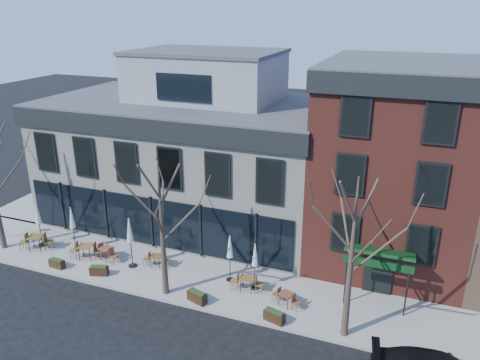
% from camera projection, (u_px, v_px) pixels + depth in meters
% --- Properties ---
extents(ground, '(120.00, 120.00, 0.00)m').
position_uv_depth(ground, '(154.00, 250.00, 28.29)').
color(ground, black).
rests_on(ground, ground).
extents(sidewalk_front, '(33.50, 4.70, 0.15)m').
position_uv_depth(sidewalk_front, '(186.00, 277.00, 25.29)').
color(sidewalk_front, gray).
rests_on(sidewalk_front, ground).
extents(sidewalk_side, '(4.50, 12.00, 0.15)m').
position_uv_depth(sidewalk_side, '(70.00, 190.00, 37.27)').
color(sidewalk_side, gray).
rests_on(sidewalk_side, ground).
extents(corner_building, '(18.39, 10.39, 11.10)m').
position_uv_depth(corner_building, '(190.00, 152.00, 31.04)').
color(corner_building, beige).
rests_on(corner_building, ground).
extents(red_brick_building, '(8.20, 11.78, 11.18)m').
position_uv_depth(red_brick_building, '(395.00, 161.00, 26.33)').
color(red_brick_building, maroon).
rests_on(red_brick_building, ground).
extents(tree_mid, '(3.50, 3.55, 7.04)m').
position_uv_depth(tree_mid, '(162.00, 228.00, 22.54)').
color(tree_mid, '#382B21').
rests_on(tree_mid, sidewalk_front).
extents(tree_right, '(3.72, 3.77, 7.48)m').
position_uv_depth(tree_right, '(351.00, 258.00, 19.45)').
color(tree_right, '#382B21').
rests_on(tree_right, sidewalk_front).
extents(cafe_set_0, '(2.04, 1.20, 1.05)m').
position_uv_depth(cafe_set_0, '(36.00, 241.00, 27.86)').
color(cafe_set_0, brown).
rests_on(cafe_set_0, sidewalk_front).
extents(cafe_set_1, '(1.99, 1.06, 1.02)m').
position_uv_depth(cafe_set_1, '(86.00, 250.00, 26.86)').
color(cafe_set_1, brown).
rests_on(cafe_set_1, sidewalk_front).
extents(cafe_set_2, '(1.78, 0.91, 0.91)m').
position_uv_depth(cafe_set_2, '(106.00, 252.00, 26.74)').
color(cafe_set_2, brown).
rests_on(cafe_set_2, sidewalk_front).
extents(cafe_set_3, '(1.60, 0.71, 0.82)m').
position_uv_depth(cafe_set_3, '(157.00, 260.00, 26.06)').
color(cafe_set_3, brown).
rests_on(cafe_set_3, sidewalk_front).
extents(cafe_set_4, '(1.78, 0.78, 0.92)m').
position_uv_depth(cafe_set_4, '(247.00, 282.00, 23.84)').
color(cafe_set_4, brown).
rests_on(cafe_set_4, sidewalk_front).
extents(cafe_set_5, '(1.60, 0.84, 0.82)m').
position_uv_depth(cafe_set_5, '(286.00, 298.00, 22.66)').
color(cafe_set_5, brown).
rests_on(cafe_set_5, sidewalk_front).
extents(umbrella_0, '(0.45, 0.45, 2.82)m').
position_uv_depth(umbrella_0, '(38.00, 215.00, 27.89)').
color(umbrella_0, black).
rests_on(umbrella_0, sidewalk_front).
extents(umbrella_1, '(0.44, 0.44, 2.78)m').
position_uv_depth(umbrella_1, '(72.00, 220.00, 27.31)').
color(umbrella_1, black).
rests_on(umbrella_1, sidewalk_front).
extents(umbrella_2, '(0.48, 0.48, 2.99)m').
position_uv_depth(umbrella_2, '(130.00, 232.00, 25.48)').
color(umbrella_2, black).
rests_on(umbrella_2, sidewalk_front).
extents(umbrella_3, '(0.43, 0.43, 2.66)m').
position_uv_depth(umbrella_3, '(230.00, 249.00, 24.24)').
color(umbrella_3, black).
rests_on(umbrella_3, sidewalk_front).
extents(umbrella_4, '(0.42, 0.42, 2.60)m').
position_uv_depth(umbrella_4, '(255.00, 257.00, 23.52)').
color(umbrella_4, black).
rests_on(umbrella_4, sidewalk_front).
extents(planter_0, '(0.94, 0.42, 0.51)m').
position_uv_depth(planter_0, '(57.00, 263.00, 26.02)').
color(planter_0, '#2F200F').
rests_on(planter_0, sidewalk_front).
extents(planter_1, '(1.04, 0.65, 0.54)m').
position_uv_depth(planter_1, '(99.00, 270.00, 25.29)').
color(planter_1, '#311B10').
rests_on(planter_1, sidewalk_front).
extents(planter_2, '(1.11, 0.71, 0.58)m').
position_uv_depth(planter_2, '(197.00, 297.00, 22.99)').
color(planter_2, black).
rests_on(planter_2, sidewalk_front).
extents(planter_3, '(1.07, 0.64, 0.56)m').
position_uv_depth(planter_3, '(274.00, 316.00, 21.56)').
color(planter_3, black).
rests_on(planter_3, sidewalk_front).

